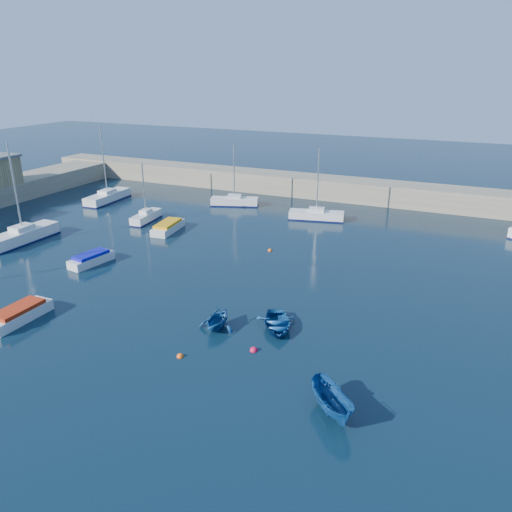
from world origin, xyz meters
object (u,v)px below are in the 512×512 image
at_px(sailboat_6, 316,215).
at_px(dinghy_right, 332,402).
at_px(dinghy_center, 277,324).
at_px(dinghy_left, 217,319).
at_px(sailboat_2, 23,235).
at_px(motorboat_1, 91,259).
at_px(motorboat_2, 168,227).
at_px(motorboat_0, 19,314).
at_px(sailboat_3, 146,217).
at_px(sailboat_5, 235,201).
at_px(sailboat_4, 108,197).

bearing_deg(sailboat_6, dinghy_right, -173.38).
distance_m(dinghy_center, dinghy_right, 9.09).
xyz_separation_m(sailboat_6, dinghy_left, (1.72, -27.08, 0.20)).
bearing_deg(sailboat_2, motorboat_1, -9.54).
bearing_deg(motorboat_2, motorboat_0, -92.35).
relative_size(sailboat_3, motorboat_2, 1.30).
distance_m(sailboat_5, dinghy_left, 31.70).
height_order(sailboat_3, dinghy_center, sailboat_3).
relative_size(motorboat_1, motorboat_2, 0.85).
distance_m(sailboat_6, motorboat_2, 16.80).
relative_size(motorboat_2, dinghy_left, 1.77).
bearing_deg(dinghy_left, sailboat_4, 137.75).
bearing_deg(motorboat_1, sailboat_5, 92.39).
relative_size(sailboat_4, motorboat_0, 2.08).
xyz_separation_m(sailboat_3, motorboat_0, (6.07, -23.10, -0.07)).
bearing_deg(dinghy_center, motorboat_2, 115.52).
height_order(motorboat_1, motorboat_2, motorboat_1).
bearing_deg(motorboat_1, motorboat_0, -66.01).
bearing_deg(sailboat_5, sailboat_4, 87.93).
distance_m(sailboat_4, motorboat_2, 16.01).
height_order(motorboat_0, motorboat_1, motorboat_0).
bearing_deg(sailboat_2, dinghy_right, -19.26).
bearing_deg(motorboat_1, dinghy_center, -3.14).
height_order(dinghy_center, dinghy_right, dinghy_right).
xyz_separation_m(sailboat_2, sailboat_6, (24.35, 19.31, -0.12)).
bearing_deg(dinghy_right, sailboat_2, 119.15).
height_order(motorboat_0, dinghy_right, dinghy_right).
distance_m(sailboat_6, dinghy_right, 34.31).
distance_m(sailboat_3, sailboat_5, 11.94).
distance_m(motorboat_0, dinghy_center, 17.72).
distance_m(sailboat_3, motorboat_2, 4.67).
distance_m(sailboat_2, sailboat_4, 16.55).
bearing_deg(dinghy_center, sailboat_6, 76.39).
bearing_deg(sailboat_3, sailboat_5, 54.22).
height_order(sailboat_6, motorboat_1, sailboat_6).
relative_size(sailboat_3, dinghy_left, 2.30).
bearing_deg(sailboat_5, sailboat_2, 129.41).
height_order(sailboat_2, motorboat_0, sailboat_2).
relative_size(sailboat_2, sailboat_3, 1.50).
height_order(sailboat_2, sailboat_4, sailboat_2).
height_order(motorboat_2, dinghy_right, dinghy_right).
relative_size(sailboat_6, motorboat_2, 1.59).
bearing_deg(motorboat_0, dinghy_left, 19.28).
relative_size(sailboat_2, sailboat_4, 1.03).
relative_size(sailboat_6, dinghy_left, 2.83).
xyz_separation_m(motorboat_1, motorboat_2, (0.90, 10.78, -0.00)).
relative_size(motorboat_1, dinghy_center, 1.14).
bearing_deg(motorboat_0, sailboat_2, 137.01).
distance_m(dinghy_left, dinghy_right, 10.83).
relative_size(motorboat_0, dinghy_left, 1.61).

